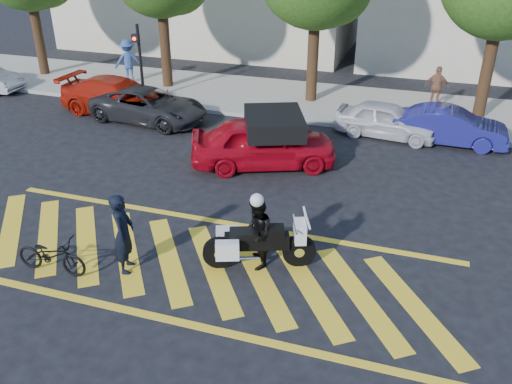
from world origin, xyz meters
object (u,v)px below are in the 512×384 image
(bicycle, at_px, (51,255))
(red_convertible, at_px, (264,143))
(officer_bike, at_px, (123,233))
(parked_right, at_px, (450,126))
(parked_mid_right, at_px, (387,120))
(parked_left, at_px, (119,97))
(parked_mid_left, at_px, (149,105))
(police_motorcycle, at_px, (258,243))
(officer_moto, at_px, (257,234))

(bicycle, bearing_deg, red_convertible, -23.72)
(officer_bike, relative_size, red_convertible, 0.42)
(officer_bike, xyz_separation_m, parked_right, (6.72, 9.84, -0.32))
(parked_mid_right, bearing_deg, parked_right, -82.99)
(parked_left, distance_m, parked_mid_left, 1.55)
(officer_bike, bearing_deg, red_convertible, -29.24)
(bicycle, distance_m, parked_mid_right, 12.11)
(police_motorcycle, distance_m, parked_right, 9.69)
(officer_moto, bearing_deg, bicycle, -89.15)
(parked_mid_right, height_order, parked_right, parked_right)
(red_convertible, relative_size, parked_mid_left, 1.00)
(parked_left, height_order, parked_mid_left, parked_left)
(officer_bike, distance_m, parked_mid_left, 9.56)
(officer_bike, bearing_deg, police_motorcycle, -87.40)
(officer_bike, relative_size, officer_moto, 1.11)
(bicycle, height_order, parked_right, parked_right)
(parked_mid_left, bearing_deg, parked_right, -77.03)
(officer_bike, distance_m, bicycle, 1.69)
(parked_mid_left, bearing_deg, officer_bike, -148.42)
(red_convertible, xyz_separation_m, parked_left, (-6.77, 2.86, -0.07))
(police_motorcycle, relative_size, parked_mid_right, 0.67)
(parked_mid_right, xyz_separation_m, parked_right, (2.09, 0.00, 0.01))
(parked_mid_left, height_order, parked_right, parked_right)
(officer_moto, bearing_deg, officer_bike, -89.44)
(parked_right, bearing_deg, bicycle, 142.95)
(officer_bike, xyz_separation_m, police_motorcycle, (2.72, 1.01, -0.33))
(officer_bike, bearing_deg, parked_mid_left, 7.03)
(parked_mid_right, distance_m, parked_right, 2.09)
(red_convertible, bearing_deg, officer_moto, 173.78)
(officer_moto, bearing_deg, parked_mid_left, -158.93)
(police_motorcycle, height_order, parked_left, parked_left)
(parked_mid_left, xyz_separation_m, parked_right, (10.74, 1.17, 0.00))
(officer_bike, distance_m, parked_right, 11.93)
(parked_mid_left, bearing_deg, police_motorcycle, -131.92)
(bicycle, height_order, parked_mid_right, parked_mid_right)
(bicycle, bearing_deg, officer_moto, -70.54)
(parked_left, bearing_deg, bicycle, -153.06)
(parked_left, xyz_separation_m, parked_mid_left, (1.50, -0.39, -0.07))
(parked_left, distance_m, parked_right, 12.26)
(police_motorcycle, height_order, officer_moto, officer_moto)
(bicycle, relative_size, parked_mid_left, 0.38)
(parked_right, bearing_deg, officer_moto, 156.68)
(bicycle, bearing_deg, parked_right, -39.88)
(police_motorcycle, bearing_deg, parked_mid_right, 57.55)
(bicycle, bearing_deg, officer_bike, -70.04)
(bicycle, xyz_separation_m, parked_mid_right, (6.14, 10.44, 0.17))
(officer_bike, relative_size, parked_left, 0.39)
(officer_moto, height_order, parked_mid_left, officer_moto)
(officer_moto, distance_m, parked_mid_right, 9.03)
(bicycle, distance_m, parked_mid_left, 9.60)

